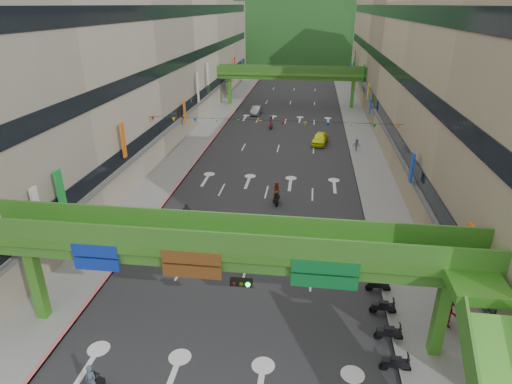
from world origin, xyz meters
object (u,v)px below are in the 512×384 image
object	(u,v)px
overpass_near	(242,263)
scooter_rider_near	(92,384)
pedestrian_red	(448,318)
car_silver	(256,110)
car_yellow	(320,138)
scooter_rider_mid	(277,193)

from	to	relation	value
overpass_near	scooter_rider_near	world-z (taller)	overpass_near
scooter_rider_near	pedestrian_red	xyz separation A→B (m)	(17.62, 7.00, -0.07)
car_silver	scooter_rider_near	bearing A→B (deg)	-85.31
car_silver	pedestrian_red	distance (m)	53.14
scooter_rider_near	overpass_near	bearing A→B (deg)	34.60
car_silver	car_yellow	xyz separation A→B (m)	(10.50, -15.58, 0.10)
scooter_rider_mid	scooter_rider_near	bearing A→B (deg)	-106.50
car_yellow	pedestrian_red	xyz separation A→B (m)	(6.91, -34.63, 0.06)
scooter_rider_near	scooter_rider_mid	xyz separation A→B (m)	(6.63, 22.39, 0.26)
overpass_near	scooter_rider_near	bearing A→B (deg)	-145.40
pedestrian_red	car_silver	bearing A→B (deg)	118.33
scooter_rider_near	scooter_rider_mid	world-z (taller)	scooter_rider_mid
scooter_rider_mid	overpass_near	bearing A→B (deg)	-90.89
overpass_near	scooter_rider_near	xyz separation A→B (m)	(-6.35, -4.38, -4.30)
car_silver	scooter_rider_mid	bearing A→B (deg)	-74.65
overpass_near	scooter_rider_mid	world-z (taller)	overpass_near
scooter_rider_mid	pedestrian_red	bearing A→B (deg)	-54.48
overpass_near	car_yellow	distance (m)	37.76
overpass_near	car_yellow	size ratio (longest dim) A/B	6.19
scooter_rider_mid	pedestrian_red	distance (m)	18.91
scooter_rider_mid	car_silver	xyz separation A→B (m)	(-6.42, 34.82, -0.49)
car_silver	car_yellow	world-z (taller)	car_yellow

